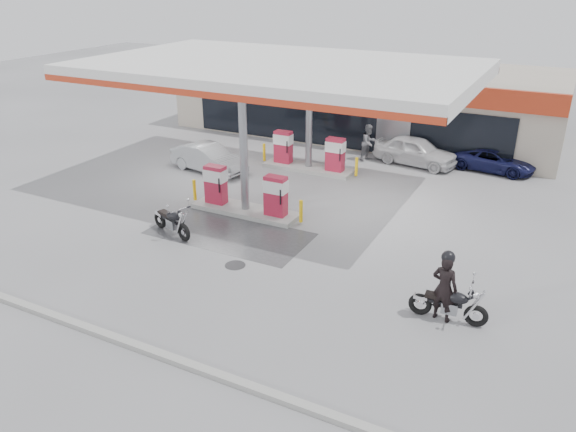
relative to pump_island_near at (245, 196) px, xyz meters
name	(u,v)px	position (x,y,z in m)	size (l,w,h in m)	color
ground	(218,231)	(0.00, -2.00, -0.71)	(90.00, 90.00, 0.00)	gray
wet_patch	(230,234)	(0.50, -2.00, -0.71)	(6.00, 3.00, 0.00)	#4C4C4F
drain_cover	(235,265)	(2.00, -4.00, -0.71)	(0.70, 0.70, 0.01)	#38383A
kerb	(77,325)	(0.00, -9.00, -0.64)	(28.00, 0.25, 0.15)	gray
store_building	(366,99)	(0.01, 13.94, 1.30)	(22.00, 8.22, 4.00)	#B0A593
canopy	(279,70)	(0.00, 3.00, 4.56)	(16.00, 10.02, 5.51)	silver
pump_island_near	(245,196)	(0.00, 0.00, 0.00)	(5.14, 1.30, 1.78)	#9E9E99
pump_island_far	(309,156)	(0.00, 6.00, 0.00)	(5.14, 1.30, 1.78)	#9E9E99
main_motorcycle	(450,305)	(9.05, -3.99, -0.21)	(2.21, 0.85, 1.13)	black
biker_main	(444,288)	(8.85, -4.01, 0.30)	(0.73, 0.48, 2.01)	black
parked_motorcycle	(172,222)	(-1.34, -3.01, -0.20)	(2.19, 1.13, 1.16)	black
sedan_white	(416,151)	(4.45, 9.20, 0.01)	(1.69, 4.21, 1.43)	silver
attendant	(369,143)	(2.09, 8.80, 0.23)	(0.91, 0.71, 1.88)	slate
hatchback_silver	(209,158)	(-4.26, 3.60, -0.05)	(1.40, 4.00, 1.32)	#9DA1A5
parked_car_left	(224,113)	(-8.86, 12.00, -0.07)	(1.80, 4.43, 1.28)	black
parked_car_right	(494,160)	(8.15, 10.00, -0.17)	(1.78, 3.87, 1.07)	#141642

